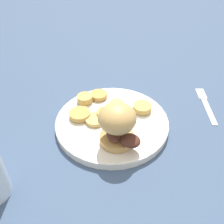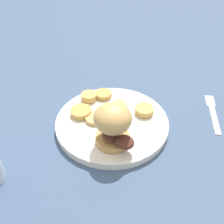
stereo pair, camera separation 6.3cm
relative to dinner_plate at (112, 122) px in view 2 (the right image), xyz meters
The scene contains 11 objects.
ground_plane 0.01m from the dinner_plate, ahead, with size 4.00×4.00×0.00m, color #3D5170.
dinner_plate is the anchor object (origin of this frame).
sandwich 0.10m from the dinner_plate, 112.12° to the left, with size 0.10×0.08×0.10m.
potato_round_0 0.10m from the dinner_plate, 56.23° to the right, with size 0.05×0.05×0.01m, color tan.
potato_round_1 0.03m from the dinner_plate, 22.14° to the right, with size 0.04×0.04×0.02m, color tan.
potato_round_2 0.11m from the dinner_plate, 33.55° to the right, with size 0.04×0.04×0.02m, color tan.
potato_round_3 0.09m from the dinner_plate, 140.90° to the right, with size 0.05×0.05×0.02m, color tan.
potato_round_4 0.06m from the dinner_plate, 91.38° to the right, with size 0.04×0.04×0.01m, color #DBB766.
potato_round_5 0.08m from the dinner_plate, ahead, with size 0.05×0.05×0.01m, color tan.
potato_round_6 0.04m from the dinner_plate, 19.06° to the left, with size 0.05×0.05×0.01m, color #DBB766.
fork 0.27m from the dinner_plate, 149.41° to the right, with size 0.05×0.16×0.00m.
Camera 2 is at (-0.17, 0.46, 0.45)m, focal length 42.00 mm.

